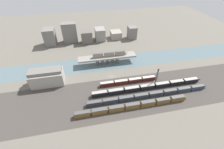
{
  "coord_description": "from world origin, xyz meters",
  "views": [
    {
      "loc": [
        -20.14,
        -99.31,
        82.7
      ],
      "look_at": [
        0.0,
        -1.27,
        3.01
      ],
      "focal_mm": 24.0,
      "sensor_mm": 36.0,
      "label": 1
    }
  ],
  "objects_px": {
    "train_yard_near": "(134,106)",
    "signal_tower": "(157,77)",
    "train_yard_outer": "(130,81)",
    "train_on_bridge": "(110,54)",
    "train_yard_mid": "(150,95)",
    "warehouse_building": "(47,77)",
    "train_yard_far": "(149,87)"
  },
  "relations": [
    {
      "from": "warehouse_building",
      "to": "train_on_bridge",
      "type": "bearing_deg",
      "value": 19.8
    },
    {
      "from": "train_yard_near",
      "to": "signal_tower",
      "type": "bearing_deg",
      "value": 38.04
    },
    {
      "from": "train_on_bridge",
      "to": "warehouse_building",
      "type": "bearing_deg",
      "value": -160.2
    },
    {
      "from": "train_yard_mid",
      "to": "signal_tower",
      "type": "xyz_separation_m",
      "value": [
        9.41,
        11.58,
        5.89
      ]
    },
    {
      "from": "train_yard_outer",
      "to": "warehouse_building",
      "type": "relative_size",
      "value": 1.98
    },
    {
      "from": "train_yard_mid",
      "to": "train_yard_outer",
      "type": "bearing_deg",
      "value": 119.89
    },
    {
      "from": "train_yard_near",
      "to": "warehouse_building",
      "type": "relative_size",
      "value": 3.2
    },
    {
      "from": "signal_tower",
      "to": "train_yard_near",
      "type": "bearing_deg",
      "value": -141.96
    },
    {
      "from": "train_yard_mid",
      "to": "train_yard_outer",
      "type": "relative_size",
      "value": 1.89
    },
    {
      "from": "warehouse_building",
      "to": "train_yard_outer",
      "type": "bearing_deg",
      "value": -10.95
    },
    {
      "from": "train_yard_mid",
      "to": "warehouse_building",
      "type": "height_order",
      "value": "warehouse_building"
    },
    {
      "from": "warehouse_building",
      "to": "signal_tower",
      "type": "distance_m",
      "value": 87.2
    },
    {
      "from": "train_yard_near",
      "to": "train_yard_mid",
      "type": "bearing_deg",
      "value": 26.69
    },
    {
      "from": "train_yard_near",
      "to": "train_yard_outer",
      "type": "height_order",
      "value": "train_yard_near"
    },
    {
      "from": "signal_tower",
      "to": "train_yard_outer",
      "type": "bearing_deg",
      "value": 161.93
    },
    {
      "from": "train_yard_mid",
      "to": "train_yard_far",
      "type": "height_order",
      "value": "train_yard_far"
    },
    {
      "from": "train_yard_outer",
      "to": "warehouse_building",
      "type": "height_order",
      "value": "warehouse_building"
    },
    {
      "from": "train_on_bridge",
      "to": "train_yard_near",
      "type": "distance_m",
      "value": 58.9
    },
    {
      "from": "train_yard_far",
      "to": "signal_tower",
      "type": "relative_size",
      "value": 5.8
    },
    {
      "from": "train_yard_mid",
      "to": "train_yard_far",
      "type": "xyz_separation_m",
      "value": [
        2.35,
        8.24,
        0.18
      ]
    },
    {
      "from": "train_yard_near",
      "to": "signal_tower",
      "type": "height_order",
      "value": "signal_tower"
    },
    {
      "from": "train_yard_mid",
      "to": "train_yard_far",
      "type": "bearing_deg",
      "value": 74.1
    },
    {
      "from": "train_yard_outer",
      "to": "signal_tower",
      "type": "bearing_deg",
      "value": -18.07
    },
    {
      "from": "train_yard_near",
      "to": "warehouse_building",
      "type": "xyz_separation_m",
      "value": [
        -60.59,
        38.24,
        4.53
      ]
    },
    {
      "from": "train_on_bridge",
      "to": "train_yard_near",
      "type": "bearing_deg",
      "value": -84.96
    },
    {
      "from": "train_on_bridge",
      "to": "train_yard_near",
      "type": "height_order",
      "value": "train_on_bridge"
    },
    {
      "from": "warehouse_building",
      "to": "signal_tower",
      "type": "bearing_deg",
      "value": -12.64
    },
    {
      "from": "train_yard_outer",
      "to": "warehouse_building",
      "type": "distance_m",
      "value": 66.69
    },
    {
      "from": "train_yard_mid",
      "to": "train_yard_near",
      "type": "bearing_deg",
      "value": -153.31
    },
    {
      "from": "train_yard_far",
      "to": "train_on_bridge",
      "type": "bearing_deg",
      "value": 118.03
    },
    {
      "from": "train_yard_outer",
      "to": "signal_tower",
      "type": "height_order",
      "value": "signal_tower"
    },
    {
      "from": "train_yard_far",
      "to": "warehouse_building",
      "type": "bearing_deg",
      "value": 163.97
    }
  ]
}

